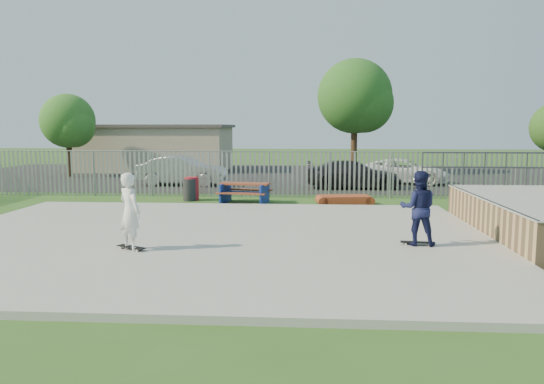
# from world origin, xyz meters

# --- Properties ---
(ground) EXTENTS (120.00, 120.00, 0.00)m
(ground) POSITION_xyz_m (0.00, 0.00, 0.00)
(ground) COLOR #33591E
(ground) RESTS_ON ground
(concrete_slab) EXTENTS (15.00, 12.00, 0.15)m
(concrete_slab) POSITION_xyz_m (0.00, 0.00, 0.07)
(concrete_slab) COLOR #A4A59F
(concrete_slab) RESTS_ON ground
(fence) EXTENTS (26.04, 16.02, 2.00)m
(fence) POSITION_xyz_m (1.00, 4.59, 1.00)
(fence) COLOR gray
(fence) RESTS_ON ground
(picnic_table) EXTENTS (2.15, 1.86, 0.82)m
(picnic_table) POSITION_xyz_m (0.17, 7.14, 0.42)
(picnic_table) COLOR brown
(picnic_table) RESTS_ON ground
(funbox) EXTENTS (1.95, 1.16, 0.37)m
(funbox) POSITION_xyz_m (4.13, 6.94, 0.18)
(funbox) COLOR maroon
(funbox) RESTS_ON ground
(trash_bin_red) EXTENTS (0.58, 0.58, 0.97)m
(trash_bin_red) POSITION_xyz_m (-2.15, 7.88, 0.48)
(trash_bin_red) COLOR maroon
(trash_bin_red) RESTS_ON ground
(trash_bin_grey) EXTENTS (0.54, 0.54, 0.91)m
(trash_bin_grey) POSITION_xyz_m (-2.21, 7.72, 0.45)
(trash_bin_grey) COLOR #242427
(trash_bin_grey) RESTS_ON ground
(parking_lot) EXTENTS (40.00, 18.00, 0.02)m
(parking_lot) POSITION_xyz_m (0.00, 19.00, 0.01)
(parking_lot) COLOR black
(parking_lot) RESTS_ON ground
(car_silver) EXTENTS (4.67, 1.77, 1.52)m
(car_silver) POSITION_xyz_m (-3.83, 13.30, 0.78)
(car_silver) COLOR #AFAFB4
(car_silver) RESTS_ON parking_lot
(car_dark) EXTENTS (4.79, 2.12, 1.37)m
(car_dark) POSITION_xyz_m (4.93, 12.50, 0.70)
(car_dark) COLOR black
(car_dark) RESTS_ON parking_lot
(car_white) EXTENTS (5.21, 3.33, 1.34)m
(car_white) POSITION_xyz_m (7.79, 14.92, 0.69)
(car_white) COLOR white
(car_white) RESTS_ON parking_lot
(building) EXTENTS (10.40, 6.40, 3.20)m
(building) POSITION_xyz_m (-8.00, 23.00, 1.61)
(building) COLOR #B6AA8C
(building) RESTS_ON ground
(tree_left) EXTENTS (3.26, 3.26, 5.04)m
(tree_left) POSITION_xyz_m (-11.86, 17.66, 3.39)
(tree_left) COLOR #432C1A
(tree_left) RESTS_ON ground
(tree_mid) EXTENTS (4.80, 4.80, 7.41)m
(tree_mid) POSITION_xyz_m (5.67, 21.11, 4.99)
(tree_mid) COLOR #452E1B
(tree_mid) RESTS_ON ground
(skateboard_a) EXTENTS (0.82, 0.29, 0.08)m
(skateboard_a) POSITION_xyz_m (5.39, -0.74, 0.19)
(skateboard_a) COLOR black
(skateboard_a) RESTS_ON concrete_slab
(skateboard_b) EXTENTS (0.80, 0.56, 0.08)m
(skateboard_b) POSITION_xyz_m (-1.50, -1.71, 0.19)
(skateboard_b) COLOR black
(skateboard_b) RESTS_ON concrete_slab
(skater_navy) EXTENTS (0.97, 0.80, 1.84)m
(skater_navy) POSITION_xyz_m (5.39, -0.74, 1.07)
(skater_navy) COLOR #14183F
(skater_navy) RESTS_ON concrete_slab
(skater_white) EXTENTS (0.80, 0.76, 1.84)m
(skater_white) POSITION_xyz_m (-1.50, -1.71, 1.07)
(skater_white) COLOR white
(skater_white) RESTS_ON concrete_slab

